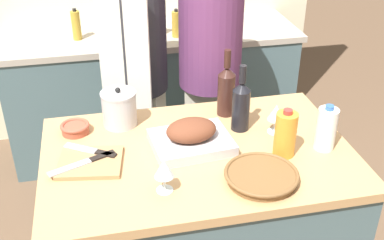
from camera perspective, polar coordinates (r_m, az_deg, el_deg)
The scene contains 21 objects.
kitchen_island at distance 2.27m, azimuth 0.67°, elevation -13.13°, with size 1.28×0.82×0.90m.
back_counter at distance 3.48m, azimuth -4.68°, elevation 3.41°, with size 2.02×0.60×0.89m.
roasting_pan at distance 1.99m, azimuth -0.09°, elevation -2.03°, with size 0.35×0.28×0.13m.
wicker_basket at distance 1.84m, azimuth 8.22°, elevation -6.57°, with size 0.28×0.28×0.04m.
cutting_board at distance 1.96m, azimuth -11.98°, elevation -4.87°, with size 0.28×0.25×0.02m.
stock_pot at distance 2.16m, azimuth -8.62°, elevation 1.38°, with size 0.16×0.16×0.18m.
mixing_bowl at distance 2.17m, azimuth -13.69°, elevation -0.90°, with size 0.13×0.13×0.04m.
juice_jug at distance 1.96m, azimuth 11.01°, elevation -1.64°, with size 0.09×0.09×0.21m.
milk_jug at distance 2.04m, azimuth 15.62°, elevation -1.00°, with size 0.08×0.08×0.20m.
wine_bottle_green at distance 2.10m, azimuth 5.82°, elevation 1.81°, with size 0.08×0.08×0.31m.
wine_bottle_dark at distance 2.21m, azimuth 4.08°, elevation 3.62°, with size 0.08×0.08×0.32m.
wine_glass_left at distance 1.73m, azimuth -3.32°, elevation -5.85°, with size 0.07×0.07×0.14m.
wine_glass_right at distance 2.10m, azimuth 9.94°, elevation 0.80°, with size 0.07×0.07×0.13m.
knife_chef at distance 1.94m, azimuth -12.59°, elevation -4.91°, with size 0.27×0.13×0.01m.
knife_paring at distance 2.00m, azimuth -11.76°, elevation -3.58°, with size 0.21×0.15×0.01m.
stand_mixer at distance 3.40m, azimuth 2.63°, elevation 13.49°, with size 0.18×0.14×0.34m.
condiment_bottle_tall at distance 3.22m, azimuth -13.56°, elevation 10.86°, with size 0.06×0.06×0.20m.
condiment_bottle_short at distance 3.19m, azimuth -1.88°, elevation 11.31°, with size 0.06×0.06×0.19m.
condiment_bottle_extra at distance 3.23m, azimuth -3.92°, elevation 11.41°, with size 0.06×0.06×0.18m.
person_cook_aproned at distance 2.69m, azimuth -6.68°, elevation 6.12°, with size 0.37×0.39×1.67m.
person_cook_guest at distance 2.69m, azimuth 2.15°, elevation 6.70°, with size 0.35×0.35×1.69m.
Camera 1 is at (-0.37, -1.61, 2.01)m, focal length 45.00 mm.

